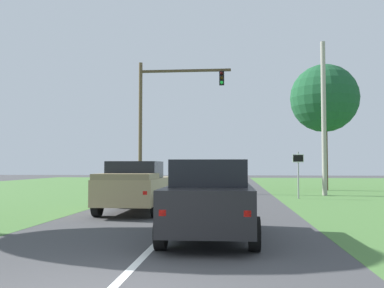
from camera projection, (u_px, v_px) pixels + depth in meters
ground_plane at (190, 209)px, 17.93m from camera, size 120.00×120.00×0.00m
lane_centre_stripe at (123, 277)px, 6.99m from camera, size 0.16×42.35×0.01m
red_suv_near at (210, 197)px, 10.86m from camera, size 2.23×4.99×1.91m
pickup_truck_lead at (136, 186)px, 16.66m from camera, size 2.31×5.20×1.93m
traffic_light at (161, 109)px, 29.18m from camera, size 6.14×0.40×8.65m
keep_moving_sign at (298, 169)px, 23.47m from camera, size 0.60×0.09×2.51m
oak_tree_right at (324, 99)px, 31.60m from camera, size 4.86×4.86×9.03m
utility_pole_right at (324, 118)px, 26.19m from camera, size 0.28×0.28×9.21m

